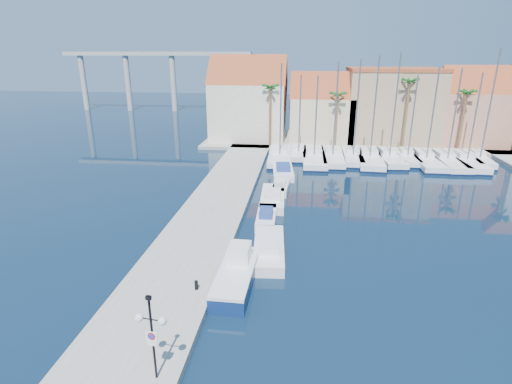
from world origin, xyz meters
The scene contains 32 objects.
ground centered at (0.00, 0.00, 0.00)m, with size 260.00×260.00×0.00m, color black.
quay_west centered at (-9.00, 13.50, 0.25)m, with size 6.00×77.00×0.50m, color gray.
shore_north centered at (10.00, 48.00, 0.25)m, with size 54.00×16.00×0.50m, color gray.
lamp_post centered at (-7.00, -5.65, 3.30)m, with size 1.44×0.50×4.26m.
bollard centered at (-7.04, 1.44, 0.78)m, with size 0.23×0.23×0.57m, color black.
fishing_boat centered at (-4.82, 3.07, 0.75)m, with size 2.30×6.50×2.26m.
motorboat_west_0 centered at (-3.10, 7.34, 0.51)m, with size 2.71×7.05×1.40m.
motorboat_west_1 centered at (-3.85, 13.28, 0.51)m, with size 1.81×5.17×1.40m.
motorboat_west_2 centered at (-3.68, 18.31, 0.51)m, with size 2.60×7.26×1.40m.
motorboat_west_3 centered at (-3.08, 21.95, 0.51)m, with size 1.81×5.09×1.40m.
motorboat_west_4 centered at (-3.21, 28.33, 0.51)m, with size 3.08×7.64×1.40m.
sailboat_0 centered at (-4.00, 35.28, 0.57)m, with size 3.31×11.51×12.96m.
sailboat_1 centered at (-1.44, 37.10, 0.60)m, with size 2.22×8.17×11.41m.
sailboat_2 centered at (0.71, 35.11, 0.55)m, with size 3.39×11.93×11.43m.
sailboat_3 centered at (3.27, 35.64, 0.58)m, with size 2.95×10.89×13.20m.
sailboat_4 centered at (6.08, 36.08, 0.60)m, with size 2.79×9.71×13.42m.
sailboat_5 centered at (8.28, 35.65, 0.57)m, with size 3.89×12.18×13.92m.
sailboat_6 centered at (10.88, 36.09, 0.60)m, with size 3.40×10.45×14.30m.
sailboat_7 centered at (13.45, 36.52, 0.59)m, with size 2.31×8.65×11.59m.
sailboat_8 centered at (15.58, 35.51, 0.57)m, with size 3.05×11.38×12.60m.
sailboat_9 centered at (18.20, 35.40, 0.57)m, with size 3.51×11.45×12.43m.
sailboat_10 centered at (20.84, 35.59, 0.56)m, with size 3.53×11.38×11.92m.
sailboat_11 centered at (22.87, 36.52, 0.67)m, with size 2.88×8.41×14.74m.
building_0 centered at (-10.00, 47.00, 6.52)m, with size 12.30×9.00×13.50m.
building_1 centered at (2.00, 47.00, 5.30)m, with size 10.30×8.00×11.00m.
building_2 centered at (13.00, 48.00, 6.26)m, with size 14.20×10.20×11.50m.
building_3 centered at (25.00, 47.00, 5.86)m, with size 10.30×8.00×12.00m.
palm_0 centered at (-6.00, 42.00, 9.08)m, with size 2.60×2.60×10.15m.
palm_1 centered at (4.00, 42.00, 8.14)m, with size 2.60×2.60×9.15m.
palm_2 centered at (14.00, 42.00, 10.02)m, with size 2.60×2.60×11.15m.
palm_3 centered at (22.00, 42.00, 8.61)m, with size 2.60×2.60×9.65m.
viaduct centered at (-39.07, 82.00, 10.25)m, with size 48.00×2.20×14.45m.
Camera 1 is at (-0.93, -19.10, 14.21)m, focal length 28.00 mm.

